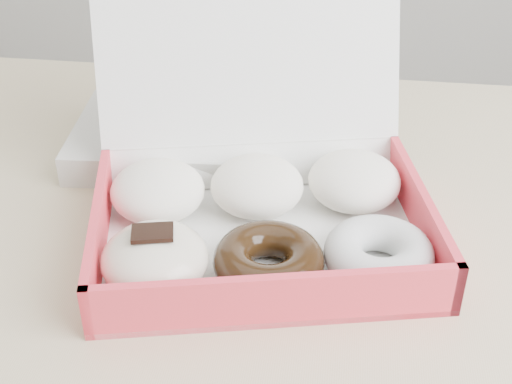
# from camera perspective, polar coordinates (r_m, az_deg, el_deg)

# --- Properties ---
(table) EXTENTS (1.20, 0.80, 0.75)m
(table) POSITION_cam_1_polar(r_m,az_deg,el_deg) (0.82, -4.55, -6.78)
(table) COLOR tan
(table) RESTS_ON ground
(donut_box) EXTENTS (0.40, 0.38, 0.24)m
(donut_box) POSITION_cam_1_polar(r_m,az_deg,el_deg) (0.73, 0.09, -0.85)
(donut_box) COLOR white
(donut_box) RESTS_ON table
(newspapers) EXTENTS (0.25, 0.20, 0.04)m
(newspapers) POSITION_cam_1_polar(r_m,az_deg,el_deg) (0.89, -6.81, 4.38)
(newspapers) COLOR silver
(newspapers) RESTS_ON table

